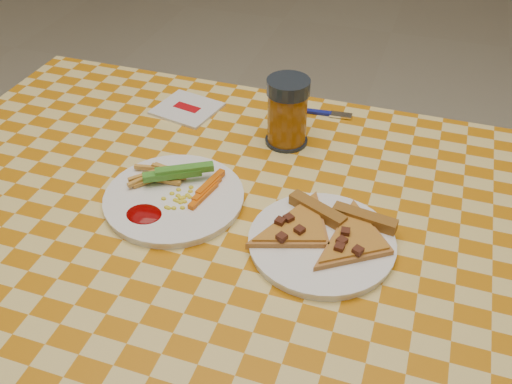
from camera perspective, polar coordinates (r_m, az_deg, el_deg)
table at (r=1.00m, az=-1.99°, el=-5.82°), size 1.28×0.88×0.76m
plate_left at (r=0.99m, az=-8.18°, el=-0.70°), size 0.30×0.30×0.01m
plate_right at (r=0.91m, az=6.57°, el=-5.13°), size 0.24×0.24×0.01m
fries_veggies at (r=1.00m, az=-8.33°, el=0.68°), size 0.18×0.17×0.04m
pizza_slices at (r=0.91m, az=7.13°, el=-3.89°), size 0.27×0.24×0.02m
drink_glass at (r=1.10m, az=3.16°, el=7.93°), size 0.08×0.08×0.14m
napkin at (r=1.25m, az=-6.91°, el=8.28°), size 0.15×0.14×0.01m
fork at (r=1.23m, az=6.26°, el=7.94°), size 0.15×0.03×0.01m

